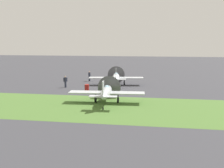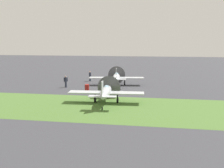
{
  "view_description": "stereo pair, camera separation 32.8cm",
  "coord_description": "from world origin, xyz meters",
  "px_view_note": "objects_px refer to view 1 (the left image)",
  "views": [
    {
      "loc": [
        5.63,
        -37.66,
        6.92
      ],
      "look_at": [
        0.2,
        -3.5,
        1.21
      ],
      "focal_mm": 42.29,
      "sensor_mm": 36.0,
      "label": 1
    },
    {
      "loc": [
        5.96,
        -37.61,
        6.92
      ],
      "look_at": [
        0.2,
        -3.5,
        1.21
      ],
      "focal_mm": 42.29,
      "sensor_mm": 36.0,
      "label": 2
    }
  ],
  "objects_px": {
    "airplane_lead": "(116,77)",
    "fuel_drum": "(87,88)",
    "airplane_wingman": "(106,92)",
    "ground_crew_chief": "(65,81)",
    "ground_crew_mechanic": "(89,76)"
  },
  "relations": [
    {
      "from": "airplane_lead",
      "to": "fuel_drum",
      "type": "bearing_deg",
      "value": -130.65
    },
    {
      "from": "airplane_lead",
      "to": "airplane_wingman",
      "type": "xyz_separation_m",
      "value": [
        0.62,
        -11.94,
        -0.01
      ]
    },
    {
      "from": "ground_crew_chief",
      "to": "ground_crew_mechanic",
      "type": "height_order",
      "value": "same"
    },
    {
      "from": "fuel_drum",
      "to": "airplane_wingman",
      "type": "bearing_deg",
      "value": -59.29
    },
    {
      "from": "ground_crew_chief",
      "to": "fuel_drum",
      "type": "relative_size",
      "value": 1.92
    },
    {
      "from": "airplane_lead",
      "to": "ground_crew_mechanic",
      "type": "xyz_separation_m",
      "value": [
        -5.14,
        3.49,
        -0.37
      ]
    },
    {
      "from": "ground_crew_chief",
      "to": "fuel_drum",
      "type": "bearing_deg",
      "value": 109.3
    },
    {
      "from": "airplane_wingman",
      "to": "ground_crew_chief",
      "type": "xyz_separation_m",
      "value": [
        -7.81,
        8.85,
        -0.36
      ]
    },
    {
      "from": "airplane_wingman",
      "to": "ground_crew_mechanic",
      "type": "bearing_deg",
      "value": 106.88
    },
    {
      "from": "airplane_lead",
      "to": "ground_crew_chief",
      "type": "bearing_deg",
      "value": -164.69
    },
    {
      "from": "airplane_lead",
      "to": "ground_crew_chief",
      "type": "relative_size",
      "value": 4.99
    },
    {
      "from": "airplane_wingman",
      "to": "fuel_drum",
      "type": "distance_m",
      "value": 7.84
    },
    {
      "from": "airplane_lead",
      "to": "ground_crew_chief",
      "type": "xyz_separation_m",
      "value": [
        -7.19,
        -3.09,
        -0.37
      ]
    },
    {
      "from": "ground_crew_mechanic",
      "to": "fuel_drum",
      "type": "xyz_separation_m",
      "value": [
        1.78,
        -8.73,
        -0.46
      ]
    },
    {
      "from": "airplane_wingman",
      "to": "ground_crew_mechanic",
      "type": "distance_m",
      "value": 16.48
    }
  ]
}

